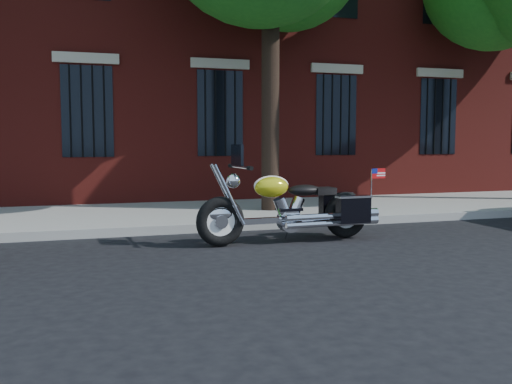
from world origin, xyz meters
name	(u,v)px	position (x,y,z in m)	size (l,w,h in m)	color
ground	(301,242)	(0.00, 0.00, 0.00)	(120.00, 120.00, 0.00)	black
curb	(272,225)	(0.00, 1.38, 0.07)	(40.00, 0.16, 0.15)	gray
sidewalk	(242,212)	(0.00, 3.26, 0.07)	(40.00, 3.60, 0.15)	gray
motorcycle	(295,209)	(-0.09, 0.04, 0.51)	(2.99, 0.92, 1.50)	black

